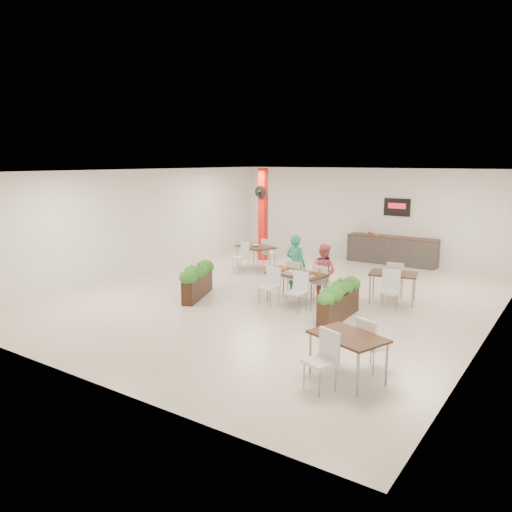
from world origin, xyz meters
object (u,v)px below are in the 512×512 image
(red_column, at_px, (263,213))
(diner_woman, at_px, (323,272))
(side_table_c, at_px, (348,343))
(side_table_b, at_px, (393,278))
(side_table_a, at_px, (256,250))
(diner_man, at_px, (296,265))
(main_table, at_px, (296,278))
(planter_left, at_px, (197,278))
(planter_right, at_px, (339,298))
(service_counter, at_px, (392,250))

(red_column, bearing_deg, diner_woman, -39.97)
(red_column, xyz_separation_m, side_table_c, (6.50, -7.44, -1.02))
(red_column, bearing_deg, side_table_b, -25.83)
(side_table_a, height_order, side_table_b, same)
(diner_man, height_order, diner_woman, diner_man)
(red_column, height_order, diner_man, red_column)
(diner_woman, xyz_separation_m, side_table_a, (-3.42, 2.00, -0.08))
(side_table_c, bearing_deg, diner_woman, 140.73)
(main_table, height_order, planter_left, planter_left)
(diner_man, xyz_separation_m, planter_right, (1.82, -1.27, -0.31))
(planter_right, bearing_deg, red_column, 137.37)
(diner_man, xyz_separation_m, side_table_c, (3.25, -4.04, -0.17))
(planter_right, bearing_deg, planter_left, -174.62)
(side_table_b, xyz_separation_m, side_table_c, (0.89, -4.72, -0.00))
(diner_man, xyz_separation_m, side_table_b, (2.35, 0.68, -0.17))
(main_table, distance_m, side_table_c, 4.43)
(red_column, bearing_deg, side_table_c, -48.85)
(diner_man, relative_size, side_table_a, 0.95)
(diner_man, distance_m, side_table_c, 5.18)
(main_table, distance_m, planter_right, 1.56)
(service_counter, xyz_separation_m, side_table_c, (2.50, -9.30, 0.13))
(diner_man, bearing_deg, planter_left, 44.71)
(side_table_a, bearing_deg, diner_woman, -12.03)
(red_column, bearing_deg, side_table_a, -65.53)
(diner_woman, height_order, planter_left, diner_woman)
(side_table_b, bearing_deg, side_table_c, -92.27)
(service_counter, height_order, planter_right, service_counter)
(planter_left, bearing_deg, side_table_a, 100.40)
(main_table, height_order, diner_man, diner_man)
(planter_left, distance_m, side_table_a, 3.69)
(red_column, relative_size, diner_woman, 2.24)
(planter_left, bearing_deg, service_counter, 68.63)
(main_table, bearing_deg, planter_left, -157.42)
(diner_man, xyz_separation_m, planter_left, (-1.95, -1.63, -0.30))
(planter_left, xyz_separation_m, side_table_c, (5.20, -2.41, 0.13))
(diner_man, relative_size, planter_right, 0.88)
(planter_left, distance_m, planter_right, 3.79)
(service_counter, distance_m, planter_left, 7.40)
(red_column, distance_m, side_table_a, 1.84)
(diner_woman, xyz_separation_m, planter_right, (1.02, -1.27, -0.23))
(main_table, distance_m, side_table_b, 2.38)
(main_table, xyz_separation_m, planter_right, (1.43, -0.62, -0.15))
(diner_woman, bearing_deg, side_table_a, -25.47)
(red_column, distance_m, main_table, 5.54)
(diner_woman, bearing_deg, planter_left, 35.48)
(planter_left, height_order, side_table_c, planter_left)
(main_table, relative_size, planter_left, 1.02)
(main_table, relative_size, side_table_b, 1.03)
(main_table, bearing_deg, service_counter, 86.56)
(red_column, height_order, side_table_c, red_column)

